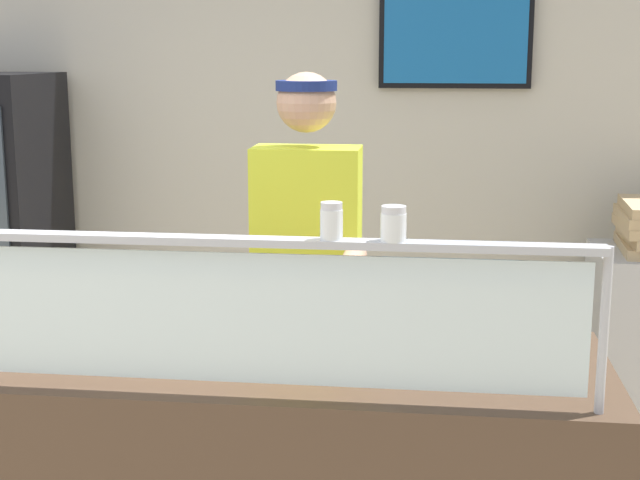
# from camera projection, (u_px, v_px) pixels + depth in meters

# --- Properties ---
(shop_rear_unit) EXTENTS (6.24, 0.13, 2.70)m
(shop_rear_unit) POSITION_uv_depth(u_px,v_px,m) (357.00, 145.00, 4.73)
(shop_rear_unit) COLOR beige
(shop_rear_unit) RESTS_ON ground
(sneeze_guard) EXTENTS (1.67, 0.06, 0.42)m
(sneeze_guard) POSITION_uv_depth(u_px,v_px,m) (271.00, 297.00, 2.33)
(sneeze_guard) COLOR #B2B5BC
(sneeze_guard) RESTS_ON serving_counter
(pizza_tray) EXTENTS (0.43, 0.43, 0.04)m
(pizza_tray) POSITION_uv_depth(u_px,v_px,m) (280.00, 343.00, 2.78)
(pizza_tray) COLOR #9EA0A8
(pizza_tray) RESTS_ON serving_counter
(pizza_server) EXTENTS (0.08, 0.28, 0.01)m
(pizza_server) POSITION_uv_depth(u_px,v_px,m) (287.00, 338.00, 2.75)
(pizza_server) COLOR #ADAFB7
(pizza_server) RESTS_ON pizza_tray
(parmesan_shaker) EXTENTS (0.06, 0.06, 0.09)m
(parmesan_shaker) POSITION_uv_depth(u_px,v_px,m) (331.00, 223.00, 2.27)
(parmesan_shaker) COLOR white
(parmesan_shaker) RESTS_ON sneeze_guard
(pepper_flake_shaker) EXTENTS (0.06, 0.06, 0.09)m
(pepper_flake_shaker) POSITION_uv_depth(u_px,v_px,m) (393.00, 226.00, 2.26)
(pepper_flake_shaker) COLOR white
(pepper_flake_shaker) RESTS_ON sneeze_guard
(worker_figure) EXTENTS (0.41, 0.50, 1.76)m
(worker_figure) POSITION_uv_depth(u_px,v_px,m) (308.00, 284.00, 3.33)
(worker_figure) COLOR #23232D
(worker_figure) RESTS_ON ground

